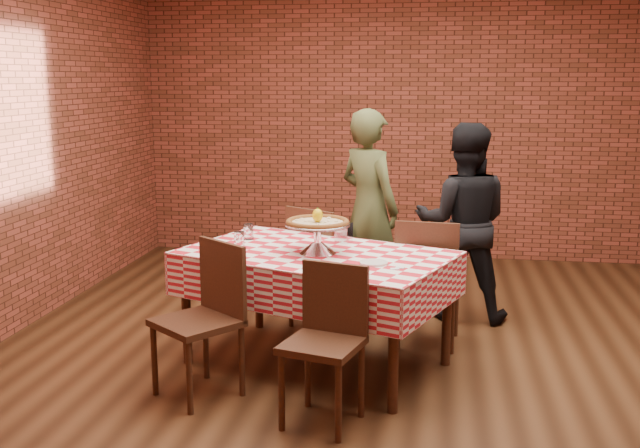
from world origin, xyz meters
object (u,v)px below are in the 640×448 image
at_px(diner_olive, 369,208).
at_px(diner_black, 463,223).
at_px(water_glass_left, 239,240).
at_px(water_glass_right, 248,232).
at_px(pizza_stand, 318,238).
at_px(chair_far_right, 429,281).
at_px(chair_near_right, 322,348).
at_px(table, 316,309).
at_px(chair_far_left, 327,266).
at_px(chair_near_left, 197,322).
at_px(condiment_caddy, 344,232).
at_px(pizza, 318,223).

height_order(diner_olive, diner_black, diner_olive).
bearing_deg(water_glass_left, diner_black, 35.83).
distance_m(water_glass_right, diner_olive, 1.31).
relative_size(pizza_stand, chair_far_right, 0.46).
bearing_deg(chair_near_right, chair_far_right, 83.68).
xyz_separation_m(water_glass_right, diner_black, (1.49, 0.81, -0.05)).
distance_m(table, water_glass_left, 0.68).
bearing_deg(table, chair_far_left, 93.18).
bearing_deg(chair_far_right, diner_black, -106.78).
bearing_deg(pizza_stand, water_glass_left, 172.85).
relative_size(water_glass_left, chair_near_right, 0.12).
xyz_separation_m(pizza_stand, chair_far_left, (-0.06, 0.80, -0.39)).
distance_m(water_glass_left, diner_black, 1.83).
bearing_deg(pizza_stand, chair_far_left, 94.03).
xyz_separation_m(table, chair_near_left, (-0.61, -0.60, 0.08)).
distance_m(water_glass_left, condiment_caddy, 0.71).
distance_m(chair_far_left, diner_olive, 0.74).
distance_m(pizza_stand, diner_black, 1.48).
xyz_separation_m(condiment_caddy, chair_far_right, (0.58, 0.21, -0.37)).
bearing_deg(chair_near_right, water_glass_right, 136.36).
bearing_deg(water_glass_right, diner_black, 28.53).
bearing_deg(condiment_caddy, chair_far_right, 43.71).
height_order(table, water_glass_right, water_glass_right).
xyz_separation_m(pizza, diner_black, (0.95, 1.14, -0.19)).
bearing_deg(pizza_stand, condiment_caddy, 68.64).
relative_size(pizza_stand, diner_black, 0.28).
xyz_separation_m(water_glass_left, condiment_caddy, (0.66, 0.26, 0.02)).
bearing_deg(diner_black, diner_olive, -18.25).
xyz_separation_m(condiment_caddy, chair_far_left, (-0.18, 0.47, -0.36)).
distance_m(pizza_stand, chair_near_right, 0.94).
bearing_deg(table, chair_far_right, 35.96).
bearing_deg(chair_near_left, chair_far_right, 77.66).
xyz_separation_m(water_glass_left, diner_black, (1.48, 1.07, -0.05)).
bearing_deg(water_glass_right, chair_near_right, -59.10).
bearing_deg(chair_far_right, table, 41.56).
distance_m(condiment_caddy, chair_far_right, 0.72).
height_order(chair_near_right, diner_olive, diner_olive).
relative_size(chair_near_right, diner_black, 0.57).
bearing_deg(pizza, chair_near_left, -137.36).
relative_size(condiment_caddy, chair_near_left, 0.15).
relative_size(water_glass_left, condiment_caddy, 0.78).
height_order(pizza_stand, diner_olive, diner_olive).
distance_m(condiment_caddy, chair_near_left, 1.23).
bearing_deg(diner_black, chair_near_left, 48.88).
relative_size(pizza_stand, chair_far_left, 0.46).
bearing_deg(chair_near_left, water_glass_right, 122.02).
relative_size(water_glass_left, diner_olive, 0.07).
relative_size(table, water_glass_left, 15.38).
bearing_deg(chair_near_left, table, 81.88).
distance_m(water_glass_left, chair_near_left, 0.74).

